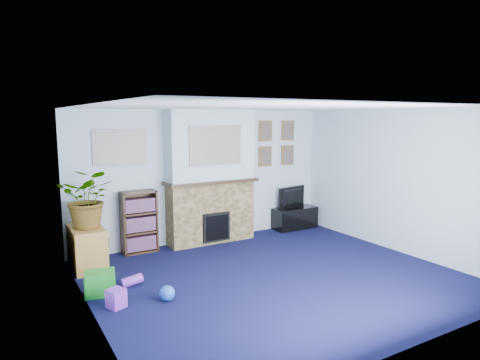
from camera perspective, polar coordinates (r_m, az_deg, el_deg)
floor at (r=6.30m, az=4.68°, el=-12.74°), size 5.00×4.50×0.01m
ceiling at (r=5.89m, az=4.96°, el=9.63°), size 5.00×4.50×0.01m
wall_back at (r=7.90m, az=-4.61°, el=0.57°), size 5.00×0.04×2.40m
wall_front at (r=4.38m, az=22.11°, el=-6.35°), size 5.00×0.04×2.40m
wall_left at (r=5.00m, az=-19.39°, el=-4.43°), size 0.04×4.50×2.40m
wall_right at (r=7.68m, az=20.26°, el=-0.15°), size 0.04×4.50×2.40m
chimney_breast at (r=7.72m, az=-3.95°, el=0.28°), size 1.72×0.50×2.40m
collage_main at (r=7.47m, az=-3.27°, el=4.61°), size 1.00×0.03×0.68m
collage_left at (r=7.29m, az=-15.67°, el=4.22°), size 0.90×0.03×0.58m
portrait_tl at (r=8.46m, az=3.39°, el=6.54°), size 0.30×0.03×0.40m
portrait_tr at (r=8.78m, az=6.40°, el=6.56°), size 0.30×0.03×0.40m
portrait_bl at (r=8.49m, az=3.36°, el=3.16°), size 0.30×0.03×0.40m
portrait_br at (r=8.81m, az=6.35°, el=3.31°), size 0.30×0.03×0.40m
tv_stand at (r=8.89m, az=7.30°, el=-4.99°), size 0.92×0.39×0.44m
television at (r=8.82m, az=7.28°, el=-2.30°), size 0.74×0.24×0.42m
bookshelf at (r=7.43m, az=-13.31°, el=-5.62°), size 0.58×0.28×1.05m
sideboard at (r=6.93m, az=-19.74°, el=-8.21°), size 0.45×0.82×0.64m
potted_plant at (r=6.72m, az=-19.55°, el=-2.30°), size 1.03×0.99×0.89m
mantel_clock at (r=7.62m, az=-4.62°, el=0.44°), size 0.11×0.06×0.15m
mantel_candle at (r=7.78m, az=-2.27°, el=0.70°), size 0.05×0.05×0.17m
mantel_teddy at (r=7.45m, az=-7.62°, el=0.17°), size 0.12×0.12×0.12m
mantel_can at (r=8.01m, az=0.68°, el=0.78°), size 0.05×0.05×0.11m
green_crate at (r=5.95m, az=-18.16°, el=-13.03°), size 0.43×0.38×0.30m
toy_ball at (r=5.58m, az=-9.68°, el=-14.74°), size 0.19×0.19×0.19m
toy_block at (r=5.53m, az=-16.18°, el=-14.96°), size 0.25×0.25×0.23m
toy_tube at (r=6.14m, az=-14.19°, el=-12.88°), size 0.30×0.13×0.17m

